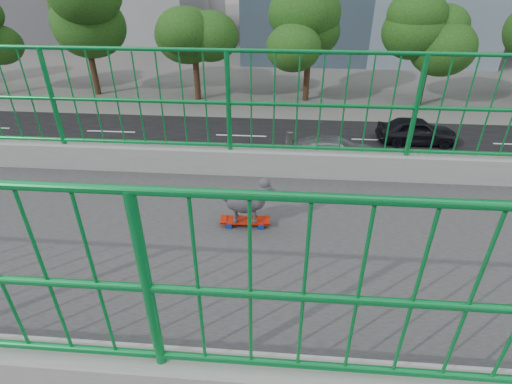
{
  "coord_description": "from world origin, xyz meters",
  "views": [
    {
      "loc": [
        2.75,
        2.64,
        9.23
      ],
      "look_at": [
        -0.99,
        2.34,
        6.98
      ],
      "focal_mm": 27.69,
      "sensor_mm": 36.0,
      "label": 1
    }
  ],
  "objects": [
    {
      "name": "poodle",
      "position": [
        -0.33,
        2.31,
        7.28
      ],
      "size": [
        0.22,
        0.5,
        0.41
      ],
      "rotation": [
        0.0,
        0.0,
        0.04
      ],
      "color": "#29272C",
      "rests_on": "skateboard"
    },
    {
      "name": "car_4",
      "position": [
        -18.8,
        10.02,
        0.74
      ],
      "size": [
        1.74,
        4.34,
        1.48
      ],
      "primitive_type": "imported",
      "rotation": [
        0.0,
        0.0,
        3.14
      ],
      "color": "black",
      "rests_on": "ground"
    },
    {
      "name": "street_trees",
      "position": [
        -26.03,
        1.06,
        4.72
      ],
      "size": [
        5.3,
        60.4,
        7.26
      ],
      "color": "black",
      "rests_on": "ground"
    },
    {
      "name": "car_2",
      "position": [
        -12.4,
        5.66,
        0.65
      ],
      "size": [
        2.15,
        4.67,
        1.3
      ],
      "primitive_type": "imported",
      "rotation": [
        0.0,
        0.0,
        3.14
      ],
      "color": "gray",
      "rests_on": "ground"
    },
    {
      "name": "car_3",
      "position": [
        -15.6,
        5.17,
        0.73
      ],
      "size": [
        2.04,
        5.01,
        1.46
      ],
      "primitive_type": "imported",
      "rotation": [
        0.0,
        0.0,
        3.14
      ],
      "color": "gray",
      "rests_on": "ground"
    },
    {
      "name": "road",
      "position": [
        -13.0,
        0.0,
        0.01
      ],
      "size": [
        18.0,
        90.0,
        0.02
      ],
      "primitive_type": "cube",
      "color": "black",
      "rests_on": "ground"
    },
    {
      "name": "skateboard",
      "position": [
        -0.33,
        2.29,
        7.05
      ],
      "size": [
        0.16,
        0.48,
        0.06
      ],
      "rotation": [
        0.0,
        0.0,
        0.04
      ],
      "color": "red",
      "rests_on": "footbridge"
    },
    {
      "name": "footbridge",
      "position": [
        0.0,
        0.0,
        5.22
      ],
      "size": [
        3.0,
        24.0,
        7.0
      ],
      "color": "#2D2D2F",
      "rests_on": "ground"
    }
  ]
}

